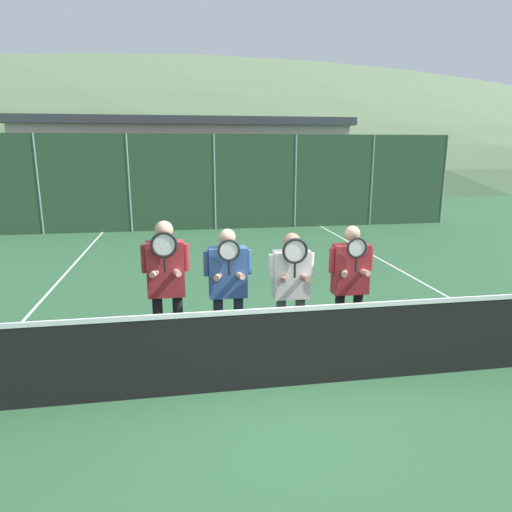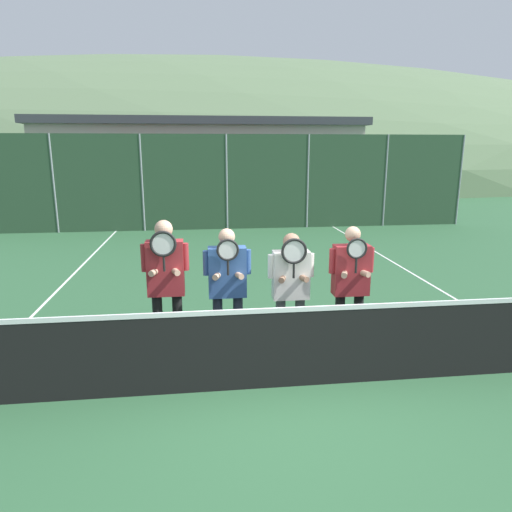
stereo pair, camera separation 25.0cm
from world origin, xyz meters
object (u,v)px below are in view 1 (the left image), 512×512
Objects in this scene: player_leftmost at (166,279)px; car_far_left at (67,196)px; player_center_right at (291,283)px; car_center at (308,193)px; player_center_left at (228,282)px; player_rightmost at (350,279)px; car_left_of_center at (191,193)px.

player_leftmost reaches higher than car_far_left.
car_center is (3.80, 12.73, -0.09)m from player_center_right.
player_center_left is 1.63m from player_rightmost.
player_rightmost is at bearing -3.59° from player_center_right.
car_center is at bearing 69.89° from player_center_left.
player_leftmost reaches higher than car_left_of_center.
player_leftmost is 0.80m from player_center_left.
car_left_of_center is 1.13× the size of car_center.
car_center reaches higher than player_rightmost.
car_center is at bearing -2.79° from car_far_left.
car_left_of_center is at bearing 174.63° from car_center.
player_rightmost is 0.44× the size of car_far_left.
player_center_left is 14.00m from car_far_left.
player_center_right is 13.29m from car_center.
player_leftmost is 1.11× the size of player_center_right.
player_center_left is at bearing 173.21° from player_center_right.
car_left_of_center is at bearing 97.66° from player_rightmost.
player_center_left is 0.38× the size of car_left_of_center.
car_far_left reaches higher than player_center_left.
car_far_left is 1.00× the size of car_center.
player_center_right is at bearing -6.79° from player_center_left.
car_far_left is 9.57m from car_center.
player_leftmost is at bearing 177.18° from player_rightmost.
player_center_left is (0.79, 0.03, -0.08)m from player_leftmost.
player_leftmost is 0.41× the size of car_left_of_center.
player_rightmost reaches higher than player_center_right.
car_far_left is (-4.14, 13.13, -0.21)m from player_leftmost.
player_center_left reaches higher than player_center_right.
car_far_left reaches higher than player_center_right.
car_far_left is at bearing 179.80° from car_left_of_center.
car_far_left is at bearing 177.21° from car_center.
car_far_left is (-4.93, 13.10, -0.12)m from player_center_left.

